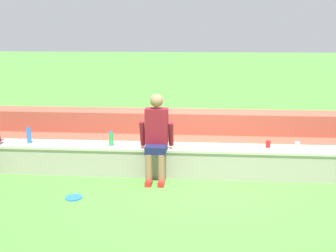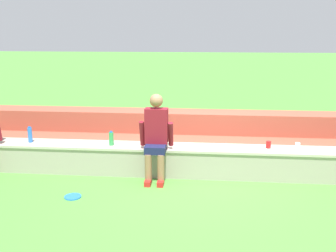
{
  "view_description": "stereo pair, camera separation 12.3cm",
  "coord_description": "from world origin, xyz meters",
  "px_view_note": "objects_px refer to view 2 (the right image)",
  "views": [
    {
      "loc": [
        -0.05,
        -5.92,
        2.36
      ],
      "look_at": [
        -0.52,
        0.23,
        0.84
      ],
      "focal_mm": 41.2,
      "sensor_mm": 36.0,
      "label": 1
    },
    {
      "loc": [
        0.08,
        -5.91,
        2.36
      ],
      "look_at": [
        -0.52,
        0.23,
        0.84
      ],
      "focal_mm": 41.2,
      "sensor_mm": 36.0,
      "label": 2
    }
  ],
  "objects_px": {
    "plastic_cup_middle": "(298,147)",
    "frisbee": "(73,197)",
    "plastic_cup_right_end": "(268,145)",
    "water_bottle_mid_right": "(30,135)",
    "person_left_of_center": "(156,135)",
    "water_bottle_center_gap": "(111,139)"
  },
  "relations": [
    {
      "from": "water_bottle_mid_right",
      "to": "plastic_cup_right_end",
      "type": "height_order",
      "value": "water_bottle_mid_right"
    },
    {
      "from": "person_left_of_center",
      "to": "water_bottle_center_gap",
      "type": "bearing_deg",
      "value": 164.71
    },
    {
      "from": "water_bottle_mid_right",
      "to": "frisbee",
      "type": "xyz_separation_m",
      "value": [
        1.09,
        -1.08,
        -0.62
      ]
    },
    {
      "from": "plastic_cup_middle",
      "to": "water_bottle_mid_right",
      "type": "bearing_deg",
      "value": 179.65
    },
    {
      "from": "plastic_cup_middle",
      "to": "person_left_of_center",
      "type": "bearing_deg",
      "value": -174.29
    },
    {
      "from": "water_bottle_center_gap",
      "to": "water_bottle_mid_right",
      "type": "bearing_deg",
      "value": 178.41
    },
    {
      "from": "water_bottle_center_gap",
      "to": "frisbee",
      "type": "bearing_deg",
      "value": -108.22
    },
    {
      "from": "person_left_of_center",
      "to": "frisbee",
      "type": "relative_size",
      "value": 5.76
    },
    {
      "from": "water_bottle_mid_right",
      "to": "plastic_cup_middle",
      "type": "xyz_separation_m",
      "value": [
        4.49,
        -0.03,
        -0.07
      ]
    },
    {
      "from": "plastic_cup_right_end",
      "to": "frisbee",
      "type": "bearing_deg",
      "value": -158.98
    },
    {
      "from": "person_left_of_center",
      "to": "frisbee",
      "type": "distance_m",
      "value": 1.58
    },
    {
      "from": "person_left_of_center",
      "to": "water_bottle_mid_right",
      "type": "height_order",
      "value": "person_left_of_center"
    },
    {
      "from": "plastic_cup_right_end",
      "to": "plastic_cup_middle",
      "type": "bearing_deg",
      "value": -10.42
    },
    {
      "from": "person_left_of_center",
      "to": "water_bottle_center_gap",
      "type": "relative_size",
      "value": 5.75
    },
    {
      "from": "water_bottle_center_gap",
      "to": "frisbee",
      "type": "relative_size",
      "value": 1.0
    },
    {
      "from": "plastic_cup_middle",
      "to": "frisbee",
      "type": "relative_size",
      "value": 0.51
    },
    {
      "from": "water_bottle_mid_right",
      "to": "plastic_cup_middle",
      "type": "height_order",
      "value": "water_bottle_mid_right"
    },
    {
      "from": "water_bottle_mid_right",
      "to": "water_bottle_center_gap",
      "type": "bearing_deg",
      "value": -1.59
    },
    {
      "from": "water_bottle_mid_right",
      "to": "frisbee",
      "type": "distance_m",
      "value": 1.66
    },
    {
      "from": "water_bottle_mid_right",
      "to": "frisbee",
      "type": "bearing_deg",
      "value": -44.57
    },
    {
      "from": "plastic_cup_middle",
      "to": "frisbee",
      "type": "height_order",
      "value": "plastic_cup_middle"
    },
    {
      "from": "plastic_cup_right_end",
      "to": "water_bottle_mid_right",
      "type": "bearing_deg",
      "value": -179.23
    }
  ]
}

